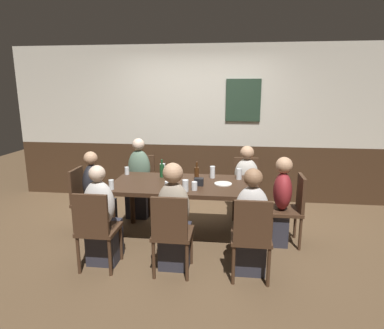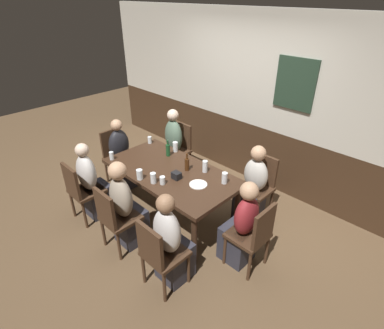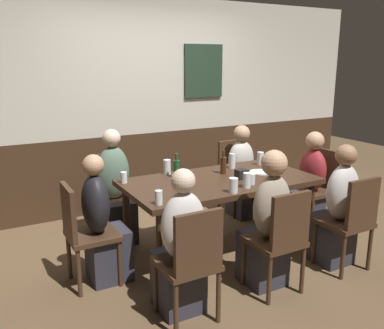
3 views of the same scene
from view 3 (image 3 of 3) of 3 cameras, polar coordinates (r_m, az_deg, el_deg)
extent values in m
plane|color=brown|center=(4.24, 3.67, -11.69)|extent=(12.00, 12.00, 0.00)
cube|color=#3D2819|center=(5.46, -5.58, -0.49)|extent=(6.40, 0.10, 0.95)
cube|color=beige|center=(5.28, -5.92, 13.29)|extent=(6.40, 0.10, 1.65)
cube|color=#233828|center=(5.56, 1.60, 12.71)|extent=(0.56, 0.03, 0.68)
cube|color=#382316|center=(3.98, 3.83, -2.38)|extent=(1.82, 0.95, 0.05)
cylinder|color=#382316|center=(3.43, -4.32, -11.85)|extent=(0.07, 0.07, 0.69)
cylinder|color=#382316|center=(4.30, 15.86, -6.87)|extent=(0.07, 0.07, 0.69)
cylinder|color=#382316|center=(4.10, -8.98, -7.49)|extent=(0.07, 0.07, 0.69)
cylinder|color=#382316|center=(4.85, 9.32, -4.08)|extent=(0.07, 0.07, 0.69)
cube|color=#422B1C|center=(4.45, -10.77, -4.66)|extent=(0.40, 0.40, 0.04)
cube|color=#422B1C|center=(4.55, -11.62, -1.20)|extent=(0.36, 0.04, 0.43)
cylinder|color=#422B1C|center=(4.43, -7.83, -7.74)|extent=(0.04, 0.04, 0.41)
cylinder|color=#422B1C|center=(4.33, -12.08, -8.45)|extent=(0.04, 0.04, 0.41)
cylinder|color=#422B1C|center=(4.73, -9.34, -6.36)|extent=(0.04, 0.04, 0.41)
cylinder|color=#422B1C|center=(4.64, -13.32, -6.99)|extent=(0.04, 0.04, 0.41)
cube|color=#422B1C|center=(5.14, 6.40, -1.94)|extent=(0.40, 0.40, 0.04)
cube|color=#422B1C|center=(5.23, 5.34, 1.01)|extent=(0.36, 0.04, 0.43)
cylinder|color=#422B1C|center=(5.18, 8.97, -4.53)|extent=(0.04, 0.04, 0.41)
cylinder|color=#422B1C|center=(4.98, 5.85, -5.16)|extent=(0.04, 0.04, 0.41)
cylinder|color=#422B1C|center=(5.43, 6.78, -3.54)|extent=(0.04, 0.04, 0.41)
cylinder|color=#422B1C|center=(5.25, 3.75, -4.10)|extent=(0.04, 0.04, 0.41)
cube|color=#422B1C|center=(3.06, -0.81, -13.43)|extent=(0.40, 0.40, 0.04)
cube|color=#422B1C|center=(2.81, 0.93, -10.67)|extent=(0.36, 0.04, 0.43)
cylinder|color=#422B1C|center=(3.23, -5.04, -16.37)|extent=(0.04, 0.04, 0.41)
cylinder|color=#422B1C|center=(3.37, 0.44, -15.01)|extent=(0.04, 0.04, 0.41)
cylinder|color=#422B1C|center=(2.97, -2.22, -19.34)|extent=(0.04, 0.04, 0.41)
cylinder|color=#422B1C|center=(3.11, 3.65, -17.65)|extent=(0.04, 0.04, 0.41)
cube|color=#422B1C|center=(3.47, 11.15, -10.23)|extent=(0.40, 0.40, 0.04)
cube|color=#422B1C|center=(3.25, 13.38, -7.53)|extent=(0.36, 0.04, 0.43)
cylinder|color=#422B1C|center=(3.59, 7.05, -13.18)|extent=(0.04, 0.04, 0.41)
cylinder|color=#422B1C|center=(3.78, 11.33, -11.88)|extent=(0.04, 0.04, 0.41)
cylinder|color=#422B1C|center=(3.35, 10.56, -15.40)|extent=(0.04, 0.04, 0.41)
cylinder|color=#422B1C|center=(3.56, 14.94, -13.83)|extent=(0.04, 0.04, 0.41)
cube|color=#422B1C|center=(4.83, 16.39, -3.50)|extent=(0.40, 0.40, 0.04)
cube|color=#422B1C|center=(4.89, 18.07, -0.54)|extent=(0.04, 0.36, 0.43)
cylinder|color=#422B1C|center=(4.67, 16.19, -7.00)|extent=(0.04, 0.04, 0.41)
cylinder|color=#422B1C|center=(4.90, 13.39, -5.82)|extent=(0.04, 0.04, 0.41)
cylinder|color=#422B1C|center=(4.91, 19.03, -6.19)|extent=(0.04, 0.04, 0.41)
cylinder|color=#422B1C|center=(5.13, 16.23, -5.12)|extent=(0.04, 0.04, 0.41)
cube|color=#422B1C|center=(3.60, -13.49, -9.41)|extent=(0.40, 0.40, 0.04)
cube|color=#422B1C|center=(3.48, -16.58, -6.30)|extent=(0.04, 0.36, 0.43)
cylinder|color=#422B1C|center=(3.88, -11.54, -11.14)|extent=(0.04, 0.04, 0.41)
cylinder|color=#422B1C|center=(3.59, -9.85, -13.25)|extent=(0.04, 0.04, 0.41)
cylinder|color=#422B1C|center=(3.81, -16.52, -11.97)|extent=(0.04, 0.04, 0.41)
cylinder|color=#422B1C|center=(3.51, -15.25, -14.22)|extent=(0.04, 0.04, 0.41)
cube|color=#422B1C|center=(4.00, 20.09, -7.50)|extent=(0.40, 0.40, 0.04)
cube|color=#422B1C|center=(3.81, 22.41, -5.00)|extent=(0.36, 0.04, 0.43)
cylinder|color=#422B1C|center=(4.07, 16.39, -10.25)|extent=(0.04, 0.04, 0.41)
cylinder|color=#422B1C|center=(4.30, 19.64, -9.15)|extent=(0.04, 0.04, 0.41)
cylinder|color=#422B1C|center=(3.86, 20.01, -11.90)|extent=(0.04, 0.04, 0.41)
cylinder|color=#422B1C|center=(4.11, 23.21, -10.61)|extent=(0.04, 0.04, 0.41)
cube|color=#2D2D38|center=(4.40, -10.11, -7.68)|extent=(0.32, 0.34, 0.45)
ellipsoid|color=#56705B|center=(4.33, -10.79, -1.09)|extent=(0.34, 0.22, 0.55)
sphere|color=beige|center=(4.25, -11.01, 3.58)|extent=(0.18, 0.18, 0.18)
cube|color=#2D2D38|center=(5.10, 7.18, -4.50)|extent=(0.32, 0.34, 0.45)
ellipsoid|color=beige|center=(5.05, 6.74, 0.68)|extent=(0.34, 0.22, 0.46)
sphere|color=tan|center=(4.98, 6.85, 4.26)|extent=(0.20, 0.20, 0.20)
cube|color=#2D2D38|center=(3.25, -1.91, -15.70)|extent=(0.32, 0.34, 0.45)
ellipsoid|color=silver|center=(2.97, -1.19, -8.42)|extent=(0.34, 0.22, 0.51)
sphere|color=beige|center=(2.86, -1.23, -2.26)|extent=(0.17, 0.17, 0.17)
cube|color=#2D2D38|center=(3.64, 9.66, -12.47)|extent=(0.32, 0.34, 0.45)
ellipsoid|color=tan|center=(3.39, 10.94, -5.65)|extent=(0.34, 0.22, 0.52)
sphere|color=tan|center=(3.29, 11.22, 0.19)|extent=(0.21, 0.21, 0.21)
cube|color=#2D2D38|center=(4.81, 15.12, -6.08)|extent=(0.34, 0.32, 0.45)
ellipsoid|color=maroon|center=(4.73, 16.26, -0.67)|extent=(0.22, 0.34, 0.46)
sphere|color=tan|center=(4.67, 16.53, 3.15)|extent=(0.20, 0.20, 0.20)
cube|color=#2D2D38|center=(3.72, -11.34, -11.99)|extent=(0.34, 0.32, 0.45)
ellipsoid|color=black|center=(3.51, -13.11, -5.27)|extent=(0.22, 0.34, 0.50)
sphere|color=tan|center=(3.42, -13.42, -0.08)|extent=(0.17, 0.17, 0.17)
cube|color=#2D2D38|center=(4.15, 18.49, -9.61)|extent=(0.32, 0.34, 0.45)
ellipsoid|color=silver|center=(3.93, 19.99, -3.59)|extent=(0.34, 0.22, 0.51)
sphere|color=#936B4C|center=(3.85, 20.41, 1.24)|extent=(0.19, 0.19, 0.19)
cylinder|color=silver|center=(4.14, -3.44, -0.34)|extent=(0.07, 0.07, 0.15)
cylinder|color=#B26623|center=(4.14, -3.43, -0.72)|extent=(0.06, 0.06, 0.09)
cylinder|color=silver|center=(3.72, 7.54, -2.17)|extent=(0.07, 0.07, 0.14)
cylinder|color=gold|center=(3.73, 7.53, -2.52)|extent=(0.06, 0.06, 0.09)
cylinder|color=silver|center=(4.37, 5.54, 0.48)|extent=(0.07, 0.07, 0.16)
cylinder|color=#C6842D|center=(4.37, 5.53, 0.12)|extent=(0.06, 0.06, 0.10)
cylinder|color=silver|center=(3.57, 5.71, -2.88)|extent=(0.08, 0.08, 0.13)
cylinder|color=gold|center=(3.57, 5.70, -3.23)|extent=(0.07, 0.07, 0.09)
cylinder|color=silver|center=(3.89, -9.35, -1.77)|extent=(0.06, 0.06, 0.10)
cylinder|color=silver|center=(3.89, -9.34, -1.95)|extent=(0.05, 0.05, 0.08)
cylinder|color=silver|center=(3.83, 8.17, -2.00)|extent=(0.07, 0.07, 0.10)
cylinder|color=gold|center=(3.83, 8.17, -2.11)|extent=(0.06, 0.06, 0.08)
cylinder|color=silver|center=(4.55, 9.37, 0.81)|extent=(0.07, 0.07, 0.14)
cylinder|color=#B26623|center=(4.56, 9.36, 0.43)|extent=(0.06, 0.06, 0.08)
cylinder|color=silver|center=(3.27, -4.60, -4.55)|extent=(0.06, 0.06, 0.12)
cylinder|color=#B26623|center=(3.28, -4.59, -5.02)|extent=(0.05, 0.05, 0.06)
cylinder|color=#194723|center=(4.00, -2.13, -0.63)|extent=(0.06, 0.06, 0.17)
cylinder|color=#194723|center=(3.97, -2.15, 1.05)|extent=(0.03, 0.03, 0.07)
cylinder|color=#42230F|center=(4.15, 4.33, -0.12)|extent=(0.06, 0.06, 0.17)
cylinder|color=#42230F|center=(4.13, 4.36, 1.49)|extent=(0.03, 0.03, 0.07)
cylinder|color=white|center=(4.25, 9.35, -1.04)|extent=(0.22, 0.22, 0.01)
cube|color=black|center=(4.00, 6.82, -1.32)|extent=(0.11, 0.09, 0.09)
camera|label=1|loc=(2.77, 78.13, 4.28)|focal=31.24mm
camera|label=2|loc=(4.86, 52.49, 20.16)|focal=28.53mm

